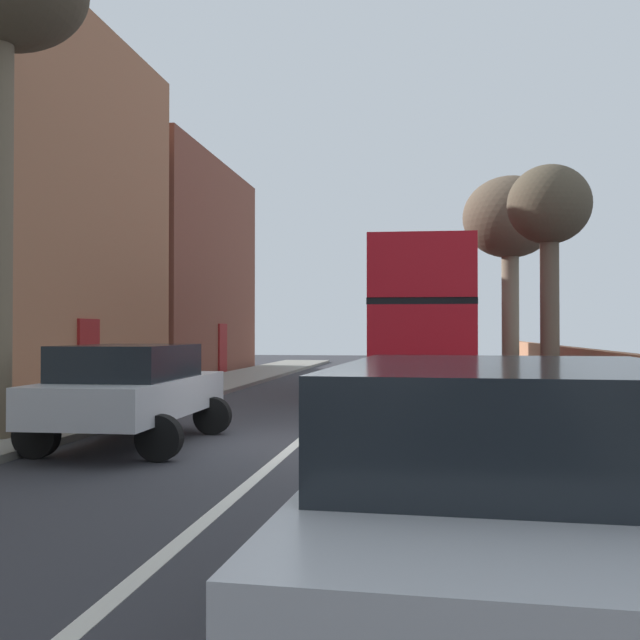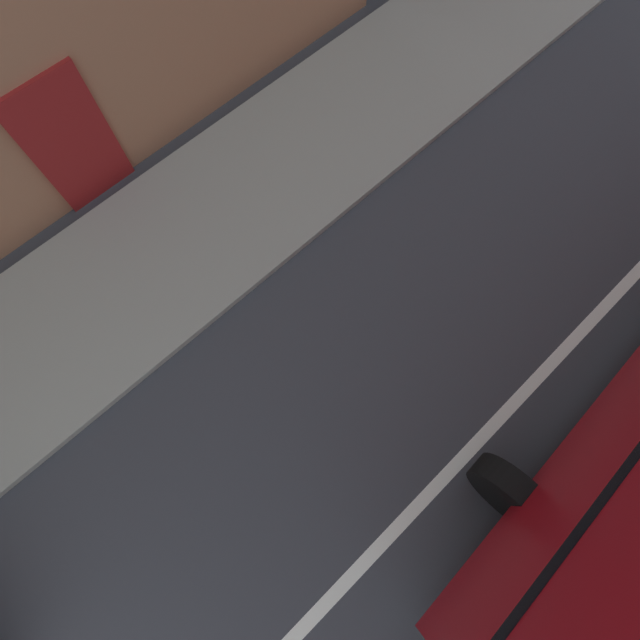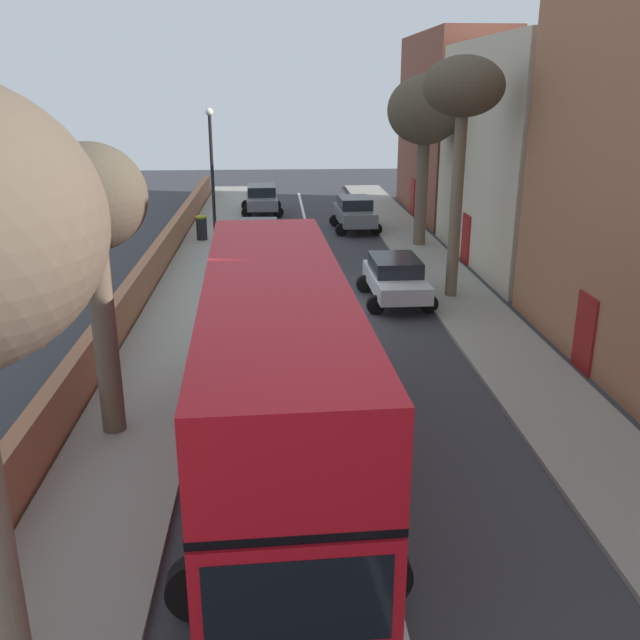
# 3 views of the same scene
# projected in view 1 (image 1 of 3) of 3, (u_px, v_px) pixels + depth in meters

# --- Properties ---
(ground_plane) EXTENTS (84.00, 84.00, 0.00)m
(ground_plane) POSITION_uv_depth(u_px,v_px,m) (296.00, 444.00, 11.36)
(ground_plane) COLOR #333338
(road_centre_line) EXTENTS (0.16, 54.00, 0.01)m
(road_centre_line) POSITION_uv_depth(u_px,v_px,m) (296.00, 444.00, 11.36)
(road_centre_line) COLOR silver
(road_centre_line) RESTS_ON ground
(sidewalk_left) EXTENTS (2.60, 60.00, 0.12)m
(sidewalk_left) POSITION_uv_depth(u_px,v_px,m) (9.00, 434.00, 12.09)
(sidewalk_left) COLOR gray
(sidewalk_left) RESTS_ON ground
(sidewalk_right) EXTENTS (2.60, 60.00, 0.12)m
(sidewalk_right) POSITION_uv_depth(u_px,v_px,m) (623.00, 448.00, 10.62)
(sidewalk_right) COLOR gray
(sidewalk_right) RESTS_ON ground
(double_decker_bus) EXTENTS (3.87, 11.10, 4.06)m
(double_decker_bus) POSITION_uv_depth(u_px,v_px,m) (416.00, 312.00, 21.82)
(double_decker_bus) COLOR #B30E19
(double_decker_bus) RESTS_ON ground
(parked_car_silver_right_0) EXTENTS (2.60, 4.48, 1.62)m
(parked_car_silver_right_0) POSITION_uv_depth(u_px,v_px,m) (509.00, 493.00, 3.79)
(parked_car_silver_right_0) COLOR #B7BABF
(parked_car_silver_right_0) RESTS_ON ground
(parked_car_silver_left_1) EXTENTS (2.48, 4.23, 1.57)m
(parked_car_silver_left_1) POSITION_uv_depth(u_px,v_px,m) (132.00, 388.00, 11.23)
(parked_car_silver_left_1) COLOR #B7BABF
(parked_car_silver_left_1) RESTS_ON ground
(street_tree_left_0) EXTENTS (2.70, 2.70, 8.14)m
(street_tree_left_0) POSITION_uv_depth(u_px,v_px,m) (1.00, 1.00, 11.35)
(street_tree_left_0) COLOR brown
(street_tree_left_0) RESTS_ON sidewalk_left
(street_tree_right_1) EXTENTS (3.43, 3.43, 7.36)m
(street_tree_right_1) POSITION_uv_depth(u_px,v_px,m) (510.00, 222.00, 26.44)
(street_tree_right_1) COLOR #7A6B56
(street_tree_right_1) RESTS_ON sidewalk_right
(street_tree_right_3) EXTENTS (2.23, 2.23, 6.15)m
(street_tree_right_3) POSITION_uv_depth(u_px,v_px,m) (549.00, 215.00, 19.42)
(street_tree_right_3) COLOR brown
(street_tree_right_3) RESTS_ON sidewalk_right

